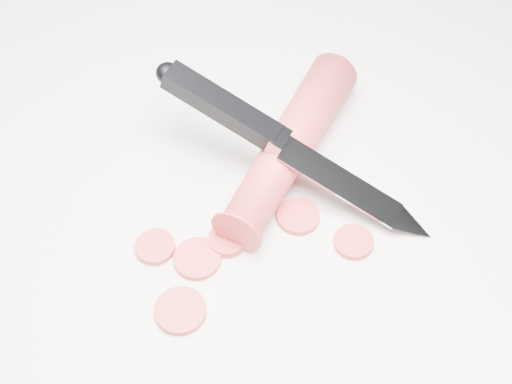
# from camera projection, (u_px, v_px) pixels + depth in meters

# --- Properties ---
(ground) EXTENTS (2.40, 2.40, 0.00)m
(ground) POSITION_uv_depth(u_px,v_px,m) (259.00, 197.00, 0.59)
(ground) COLOR silver
(ground) RESTS_ON ground
(carrot) EXTENTS (0.09, 0.20, 0.04)m
(carrot) POSITION_uv_depth(u_px,v_px,m) (290.00, 145.00, 0.59)
(carrot) COLOR red
(carrot) RESTS_ON ground
(carrot_slice_0) EXTENTS (0.03, 0.03, 0.01)m
(carrot_slice_0) POSITION_uv_depth(u_px,v_px,m) (353.00, 242.00, 0.56)
(carrot_slice_0) COLOR red
(carrot_slice_0) RESTS_ON ground
(carrot_slice_1) EXTENTS (0.03, 0.03, 0.01)m
(carrot_slice_1) POSITION_uv_depth(u_px,v_px,m) (155.00, 247.00, 0.55)
(carrot_slice_1) COLOR red
(carrot_slice_1) RESTS_ON ground
(carrot_slice_2) EXTENTS (0.04, 0.04, 0.01)m
(carrot_slice_2) POSITION_uv_depth(u_px,v_px,m) (181.00, 311.00, 0.52)
(carrot_slice_2) COLOR red
(carrot_slice_2) RESTS_ON ground
(carrot_slice_3) EXTENTS (0.03, 0.03, 0.01)m
(carrot_slice_3) POSITION_uv_depth(u_px,v_px,m) (298.00, 216.00, 0.57)
(carrot_slice_3) COLOR red
(carrot_slice_3) RESTS_ON ground
(carrot_slice_4) EXTENTS (0.03, 0.03, 0.01)m
(carrot_slice_4) POSITION_uv_depth(u_px,v_px,m) (227.00, 240.00, 0.56)
(carrot_slice_4) COLOR red
(carrot_slice_4) RESTS_ON ground
(carrot_slice_5) EXTENTS (0.04, 0.04, 0.01)m
(carrot_slice_5) POSITION_uv_depth(u_px,v_px,m) (197.00, 259.00, 0.55)
(carrot_slice_5) COLOR red
(carrot_slice_5) RESTS_ON ground
(kitchen_knife) EXTENTS (0.24, 0.10, 0.09)m
(kitchen_knife) POSITION_uv_depth(u_px,v_px,m) (295.00, 148.00, 0.56)
(kitchen_knife) COLOR #B4B7BB
(kitchen_knife) RESTS_ON ground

